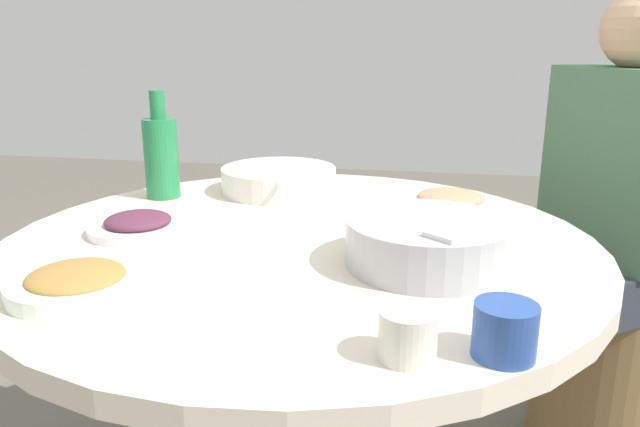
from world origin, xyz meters
name	(u,v)px	position (x,y,z in m)	size (l,w,h in m)	color
round_dining_table	(300,306)	(0.00, 0.00, 0.59)	(1.13, 1.13, 0.73)	#99999E
rice_bowl	(428,242)	(0.24, -0.10, 0.77)	(0.28, 0.28, 0.09)	#B2B5BA
soup_bowl	(279,180)	(-0.13, 0.35, 0.76)	(0.28, 0.30, 0.06)	silver
dish_tofu_braise	(77,282)	(-0.27, -0.31, 0.75)	(0.20, 0.20, 0.04)	white
dish_eggplant	(138,225)	(-0.32, -0.02, 0.75)	(0.19, 0.19, 0.04)	white
dish_shrimp	(451,200)	(0.29, 0.27, 0.75)	(0.20, 0.20, 0.04)	silver
green_bottle	(161,155)	(-0.39, 0.24, 0.83)	(0.08, 0.08, 0.25)	#247E47
tea_cup_near	(408,335)	(0.23, -0.42, 0.76)	(0.07, 0.07, 0.06)	silver
tea_cup_far	(505,331)	(0.34, -0.39, 0.76)	(0.08, 0.08, 0.07)	#2B4D9B
stool_for_diner_left	(595,374)	(0.70, 0.50, 0.23)	(0.33, 0.33, 0.45)	brown
diner_left	(623,177)	(0.70, 0.50, 0.77)	(0.46, 0.46, 0.76)	#2D333D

